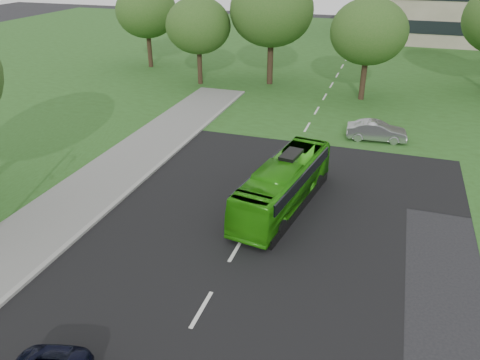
{
  "coord_description": "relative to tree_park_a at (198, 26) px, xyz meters",
  "views": [
    {
      "loc": [
        5.41,
        -13.92,
        11.82
      ],
      "look_at": [
        -0.96,
        5.37,
        1.6
      ],
      "focal_mm": 35.0,
      "sensor_mm": 36.0,
      "label": 1
    }
  ],
  "objects": [
    {
      "name": "ground",
      "position": [
        11.97,
        -26.65,
        -5.32
      ],
      "size": [
        160.0,
        160.0,
        0.0
      ],
      "primitive_type": "plane",
      "color": "black",
      "rests_on": "ground"
    },
    {
      "name": "sedan",
      "position": [
        16.85,
        -9.65,
        -4.67
      ],
      "size": [
        4.04,
        1.7,
        1.3
      ],
      "primitive_type": "imported",
      "rotation": [
        0.0,
        0.0,
        1.65
      ],
      "color": "#A6A7AB",
      "rests_on": "ground"
    },
    {
      "name": "street_surfaces",
      "position": [
        11.59,
        -3.9,
        -5.29
      ],
      "size": [
        120.0,
        120.0,
        0.15
      ],
      "color": "black",
      "rests_on": "ground"
    },
    {
      "name": "bus",
      "position": [
        12.97,
        -20.32,
        -4.12
      ],
      "size": [
        3.34,
        8.84,
        2.4
      ],
      "primitive_type": "imported",
      "rotation": [
        0.0,
        0.0,
        -0.16
      ],
      "color": "#2C9D10",
      "rests_on": "ground"
    },
    {
      "name": "tree_park_b",
      "position": [
        6.28,
        2.04,
        1.31
      ],
      "size": [
        7.5,
        7.5,
        9.83
      ],
      "color": "black",
      "rests_on": "ground"
    },
    {
      "name": "tree_park_c",
      "position": [
        15.02,
        -0.35,
        0.27
      ],
      "size": [
        6.21,
        6.21,
        8.24
      ],
      "color": "black",
      "rests_on": "ground"
    },
    {
      "name": "tree_park_f",
      "position": [
        -7.77,
        4.73,
        0.39
      ],
      "size": [
        6.29,
        6.29,
        8.39
      ],
      "color": "black",
      "rests_on": "ground"
    },
    {
      "name": "tree_park_a",
      "position": [
        0.0,
        0.0,
        0.0
      ],
      "size": [
        5.9,
        5.9,
        7.84
      ],
      "color": "black",
      "rests_on": "ground"
    }
  ]
}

